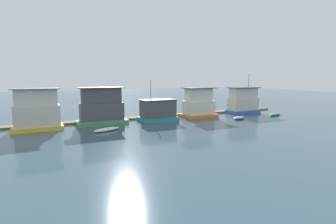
{
  "coord_description": "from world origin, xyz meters",
  "views": [
    {
      "loc": [
        -18.62,
        -39.05,
        7.27
      ],
      "look_at": [
        0.0,
        -1.0,
        1.4
      ],
      "focal_mm": 28.0,
      "sensor_mm": 36.0,
      "label": 1
    }
  ],
  "objects": [
    {
      "name": "houseboat_orange",
      "position": [
        6.47,
        -0.06,
        2.27
      ],
      "size": [
        5.94,
        4.06,
        5.22
      ],
      "color": "orange",
      "rests_on": "ground_plane"
    },
    {
      "name": "dinghy_grey",
      "position": [
        11.3,
        -5.26,
        0.25
      ],
      "size": [
        3.0,
        2.1,
        0.49
      ],
      "color": "gray",
      "rests_on": "ground_plane"
    },
    {
      "name": "ground_plane",
      "position": [
        0.0,
        0.0,
        0.0
      ],
      "size": [
        200.0,
        200.0,
        0.0
      ],
      "primitive_type": "plane",
      "color": "#385160"
    },
    {
      "name": "houseboat_blue",
      "position": [
        17.1,
        0.39,
        2.32
      ],
      "size": [
        6.28,
        3.22,
        7.77
      ],
      "color": "#3866B7",
      "rests_on": "ground_plane"
    },
    {
      "name": "houseboat_yellow",
      "position": [
        -19.13,
        0.02,
        2.57
      ],
      "size": [
        6.29,
        3.61,
        5.62
      ],
      "color": "gold",
      "rests_on": "ground_plane"
    },
    {
      "name": "houseboat_green",
      "position": [
        -10.4,
        0.47,
        2.39
      ],
      "size": [
        7.39,
        3.3,
        5.59
      ],
      "color": "#4C9360",
      "rests_on": "ground_plane"
    },
    {
      "name": "dinghy_teal",
      "position": [
        20.27,
        -4.81,
        0.22
      ],
      "size": [
        3.44,
        1.94,
        0.44
      ],
      "color": "teal",
      "rests_on": "ground_plane"
    },
    {
      "name": "dinghy_white",
      "position": [
        -11.01,
        -4.98,
        0.23
      ],
      "size": [
        3.94,
        2.26,
        0.46
      ],
      "color": "white",
      "rests_on": "ground_plane"
    },
    {
      "name": "houseboat_teal",
      "position": [
        -1.62,
        -0.57,
        1.66
      ],
      "size": [
        6.02,
        3.58,
        6.68
      ],
      "color": "teal",
      "rests_on": "ground_plane"
    },
    {
      "name": "dock_walkway",
      "position": [
        0.0,
        2.88,
        0.15
      ],
      "size": [
        51.0,
        2.04,
        0.3
      ],
      "primitive_type": "cube",
      "color": "brown",
      "rests_on": "ground_plane"
    }
  ]
}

